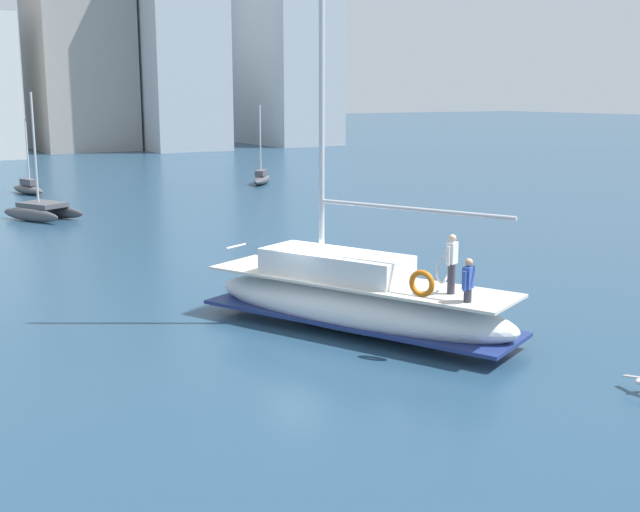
{
  "coord_description": "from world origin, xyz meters",
  "views": [
    {
      "loc": [
        -11.62,
        -19.84,
        6.61
      ],
      "look_at": [
        0.61,
        0.45,
        1.8
      ],
      "focal_mm": 45.32,
      "sensor_mm": 36.0,
      "label": 1
    }
  ],
  "objects_px": {
    "moored_sloop_near": "(28,188)",
    "moored_cutter_right": "(43,209)",
    "moored_cutter_left": "(262,178)",
    "main_sailboat": "(354,299)"
  },
  "relations": [
    {
      "from": "moored_sloop_near",
      "to": "main_sailboat",
      "type": "bearing_deg",
      "value": -88.01
    },
    {
      "from": "moored_cutter_right",
      "to": "moored_sloop_near",
      "type": "bearing_deg",
      "value": 82.05
    },
    {
      "from": "main_sailboat",
      "to": "moored_sloop_near",
      "type": "relative_size",
      "value": 2.91
    },
    {
      "from": "moored_sloop_near",
      "to": "moored_cutter_left",
      "type": "distance_m",
      "value": 16.16
    },
    {
      "from": "moored_sloop_near",
      "to": "moored_cutter_right",
      "type": "relative_size",
      "value": 0.71
    },
    {
      "from": "moored_cutter_right",
      "to": "main_sailboat",
      "type": "bearing_deg",
      "value": -83.46
    },
    {
      "from": "main_sailboat",
      "to": "moored_cutter_right",
      "type": "bearing_deg",
      "value": 96.54
    },
    {
      "from": "main_sailboat",
      "to": "moored_sloop_near",
      "type": "bearing_deg",
      "value": 91.99
    },
    {
      "from": "moored_sloop_near",
      "to": "moored_cutter_left",
      "type": "bearing_deg",
      "value": -9.5
    },
    {
      "from": "moored_sloop_near",
      "to": "moored_cutter_left",
      "type": "relative_size",
      "value": 0.83
    }
  ]
}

